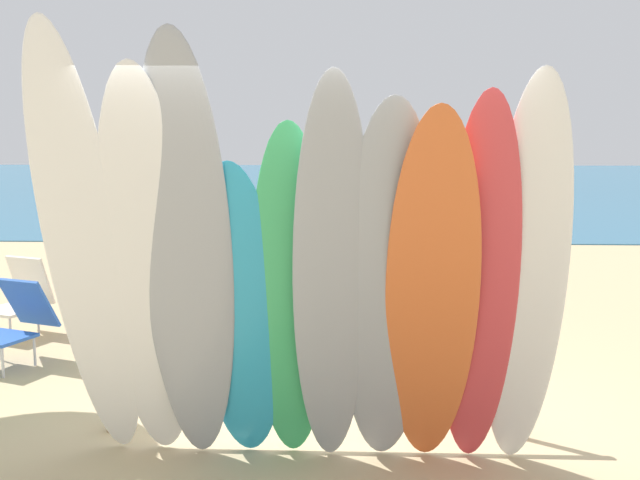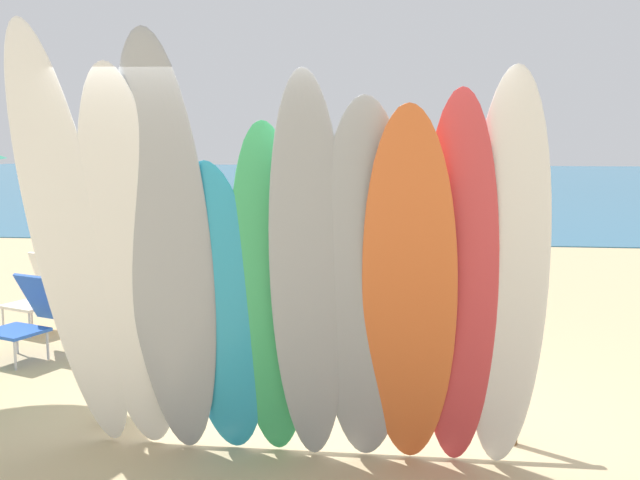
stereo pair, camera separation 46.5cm
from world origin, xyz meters
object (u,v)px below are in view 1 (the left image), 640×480
at_px(surfboard_teal_3, 240,317).
at_px(beachgoer_strolling, 173,228).
at_px(surfboard_white_0, 86,258).
at_px(beachgoer_by_water, 138,250).
at_px(surfboard_orange_7, 432,301).
at_px(surfboard_white_9, 526,284).
at_px(beachgoer_near_rack, 408,208).
at_px(surfboard_grey_5, 332,284).
at_px(surfboard_red_8, 479,293).
at_px(surfboard_grey_2, 187,263).
at_px(beachgoer_photographing, 350,221).
at_px(beach_chair_red, 16,319).
at_px(surfboard_rack, 314,367).
at_px(beachgoer_midbeach, 319,248).
at_px(surfboard_green_4, 291,301).
at_px(surfboard_white_1, 149,277).
at_px(distant_boat, 111,204).
at_px(beach_chair_blue, 21,295).
at_px(surfboard_grey_6, 387,295).

xyz_separation_m(surfboard_teal_3, beachgoer_strolling, (-1.70, 5.31, -0.10)).
relative_size(surfboard_white_0, beachgoer_by_water, 1.78).
bearing_deg(surfboard_orange_7, surfboard_white_9, 5.86).
bearing_deg(beachgoer_near_rack, surfboard_teal_3, -101.21).
bearing_deg(surfboard_grey_5, surfboard_red_8, -0.58).
relative_size(surfboard_white_0, surfboard_grey_2, 1.03).
relative_size(beachgoer_photographing, beach_chair_red, 1.96).
height_order(surfboard_grey_5, beachgoer_near_rack, surfboard_grey_5).
height_order(surfboard_orange_7, beachgoer_by_water, surfboard_orange_7).
bearing_deg(surfboard_rack, beachgoer_midbeach, 91.71).
bearing_deg(beachgoer_midbeach, surfboard_green_4, -119.30).
xyz_separation_m(surfboard_white_9, beachgoer_strolling, (-3.43, 5.45, -0.35)).
height_order(surfboard_white_9, beach_chair_red, surfboard_white_9).
height_order(surfboard_teal_3, surfboard_white_9, surfboard_white_9).
relative_size(surfboard_grey_5, beachgoer_strolling, 1.67).
relative_size(surfboard_white_0, surfboard_white_1, 1.09).
bearing_deg(surfboard_rack, beachgoer_by_water, 127.79).
height_order(surfboard_orange_7, distant_boat, surfboard_orange_7).
height_order(surfboard_white_0, beach_chair_red, surfboard_white_0).
xyz_separation_m(surfboard_green_4, distant_boat, (-6.59, 16.76, -0.96)).
height_order(surfboard_grey_2, surfboard_green_4, surfboard_grey_2).
bearing_deg(surfboard_green_4, surfboard_rack, 76.60).
bearing_deg(beachgoer_by_water, surfboard_red_8, -178.43).
bearing_deg(beachgoer_midbeach, surfboard_orange_7, -107.36).
height_order(surfboard_white_1, beachgoer_by_water, surfboard_white_1).
distance_m(beachgoer_strolling, beach_chair_red, 3.29).
distance_m(beachgoer_strolling, distant_boat, 12.33).
bearing_deg(beach_chair_red, distant_boat, 125.67).
xyz_separation_m(beachgoer_midbeach, distant_boat, (-6.61, 12.86, -0.71)).
height_order(surfboard_rack, beach_chair_blue, beach_chair_blue).
height_order(surfboard_grey_2, beachgoer_by_water, surfboard_grey_2).
relative_size(beachgoer_near_rack, beach_chair_red, 1.86).
height_order(surfboard_rack, beachgoer_photographing, beachgoer_photographing).
distance_m(surfboard_grey_2, beachgoer_strolling, 5.64).
bearing_deg(distant_boat, surfboard_white_9, -64.62).
distance_m(beachgoer_near_rack, beach_chair_blue, 6.59).
distance_m(surfboard_grey_5, surfboard_grey_6, 0.34).
height_order(beachgoer_near_rack, beachgoer_strolling, beachgoer_near_rack).
relative_size(surfboard_green_4, surfboard_red_8, 0.92).
relative_size(surfboard_orange_7, beach_chair_blue, 2.92).
bearing_deg(surfboard_orange_7, surfboard_grey_5, -177.81).
bearing_deg(surfboard_white_9, surfboard_red_8, -176.86).
bearing_deg(beachgoer_photographing, surfboard_white_9, -172.44).
bearing_deg(beach_chair_blue, surfboard_teal_3, -25.81).
bearing_deg(surfboard_orange_7, surfboard_grey_6, 173.26).
distance_m(surfboard_rack, surfboard_green_4, 0.85).
bearing_deg(surfboard_grey_2, beachgoer_midbeach, 79.31).
height_order(surfboard_rack, surfboard_white_1, surfboard_white_1).
relative_size(surfboard_rack, distant_boat, 0.71).
bearing_deg(beach_chair_blue, beachgoer_near_rack, 68.91).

